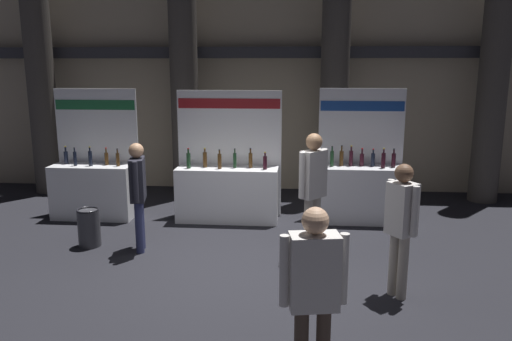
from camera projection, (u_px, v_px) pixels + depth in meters
The scene contains 10 objects.
ground_plane at pixel (235, 271), 6.93m from camera, with size 29.32×29.32×0.00m, color black.
hall_colonnade at pixel (261, 68), 10.94m from camera, with size 14.66×1.20×5.56m.
exhibitor_booth_0 at pixel (94, 185), 9.31m from camera, with size 1.55×0.66×2.37m.
exhibitor_booth_1 at pixel (228, 188), 9.14m from camera, with size 1.92×0.66×2.35m.
exhibitor_booth_2 at pixel (361, 188), 9.06m from camera, with size 1.54×0.66×2.39m.
trash_bin at pixel (89, 228), 7.85m from camera, with size 0.34×0.34×0.60m.
visitor_0 at pixel (313, 183), 7.34m from camera, with size 0.42×0.45×1.84m.
visitor_2 at pixel (138, 187), 7.51m from camera, with size 0.29×0.61×1.67m.
visitor_3 at pixel (401, 220), 5.99m from camera, with size 0.39×0.40×1.67m.
visitor_4 at pixel (314, 286), 4.15m from camera, with size 0.57×0.30×1.69m.
Camera 1 is at (0.85, -6.44, 2.81)m, focal length 35.12 mm.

